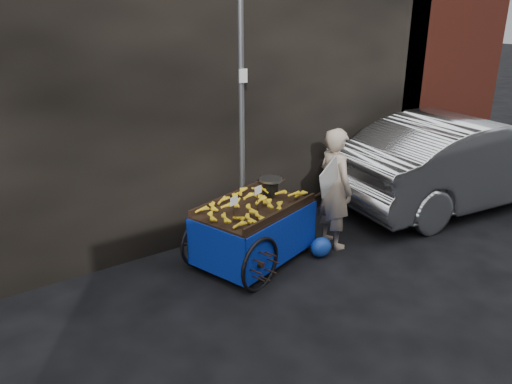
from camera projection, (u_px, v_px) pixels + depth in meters
ground at (280, 283)px, 6.27m from camera, size 80.00×80.00×0.00m
building_wall at (199, 59)px, 7.59m from camera, size 13.50×2.00×5.00m
street_pole at (241, 105)px, 6.72m from camera, size 0.12×0.10×4.00m
banana_cart at (252, 214)px, 6.54m from camera, size 2.27×1.49×1.14m
vendor at (335, 188)px, 6.97m from camera, size 0.84×0.67×1.73m
plastic_bag at (321, 247)px, 6.88m from camera, size 0.31×0.25×0.28m
parked_car at (464, 160)px, 8.54m from camera, size 4.90×2.25×1.56m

